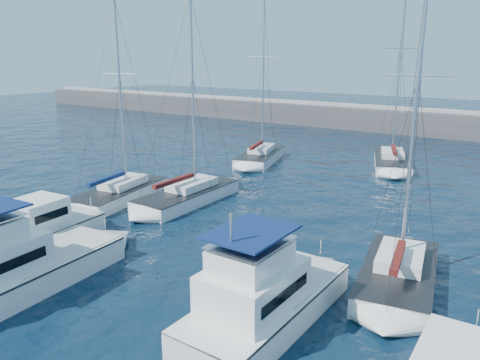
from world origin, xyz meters
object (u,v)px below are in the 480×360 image
Objects in this scene: motor_yacht_port_outer at (46,228)px; sailboat_mid_b at (188,195)px; motor_yacht_port_inner at (3,272)px; motor_yacht_stbd_inner at (262,300)px; sailboat_mid_a at (120,193)px; sailboat_back_b at (392,161)px; sailboat_back_a at (260,156)px; sailboat_mid_d at (398,274)px.

motor_yacht_port_outer is 10.63m from sailboat_mid_b.
motor_yacht_port_inner is 11.61m from motor_yacht_stbd_inner.
motor_yacht_port_outer is 5.90m from motor_yacht_port_inner.
sailboat_mid_a is at bearing 105.15° from motor_yacht_port_outer.
motor_yacht_port_outer is 8.62m from sailboat_mid_a.
sailboat_back_b reaches higher than motor_yacht_port_inner.
sailboat_back_a is at bearing 100.09° from sailboat_mid_b.
motor_yacht_port_inner is at bearing -152.61° from sailboat_mid_d.
sailboat_mid_b reaches higher than sailboat_mid_a.
motor_yacht_stbd_inner is 0.57× the size of sailboat_mid_d.
sailboat_mid_d reaches higher than sailboat_mid_a.
motor_yacht_stbd_inner reaches higher than motor_yacht_port_outer.
sailboat_back_a is at bearing 73.46° from sailboat_mid_a.
sailboat_mid_d reaches higher than motor_yacht_stbd_inner.
motor_yacht_port_outer is 0.68× the size of motor_yacht_stbd_inner.
sailboat_back_a is 12.77m from sailboat_back_b.
sailboat_mid_d is 0.93× the size of sailboat_back_a.
motor_yacht_port_outer is 18.99m from sailboat_mid_d.
motor_yacht_port_inner is at bearing -156.93° from motor_yacht_stbd_inner.
sailboat_mid_a is 25.77m from sailboat_back_b.
sailboat_back_a is 0.93× the size of sailboat_back_b.
sailboat_back_b is (11.66, 5.21, 0.01)m from sailboat_back_a.
sailboat_mid_b reaches higher than motor_yacht_port_outer.
sailboat_back_a reaches higher than sailboat_mid_d.
sailboat_back_a is at bearing 122.74° from motor_yacht_stbd_inner.
sailboat_mid_d is at bearing 14.17° from motor_yacht_port_outer.
motor_yacht_port_outer is at bearing -179.99° from motor_yacht_stbd_inner.
sailboat_back_a is (1.77, 16.79, 0.02)m from sailboat_mid_a.
sailboat_mid_a is 16.88m from sailboat_back_a.
motor_yacht_port_inner is 35.32m from sailboat_back_b.
sailboat_back_b reaches higher than motor_yacht_stbd_inner.
sailboat_mid_a is 0.89× the size of sailboat_back_a.
motor_yacht_port_outer is 0.34× the size of sailboat_back_b.
sailboat_back_b is at bearing 7.87° from sailboat_back_a.
sailboat_back_a reaches higher than sailboat_mid_b.
sailboat_mid_a is 0.99× the size of sailboat_mid_b.
sailboat_mid_b reaches higher than motor_yacht_port_inner.
motor_yacht_port_inner is 0.72× the size of sailboat_mid_b.
sailboat_back_a is (-15.66, 25.05, -0.59)m from motor_yacht_stbd_inner.
motor_yacht_port_inner is (3.70, -4.60, 0.19)m from motor_yacht_port_outer.
sailboat_mid_a is (-17.43, 8.26, -0.61)m from motor_yacht_stbd_inner.
sailboat_mid_b is at bearing 76.63° from motor_yacht_port_outer.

